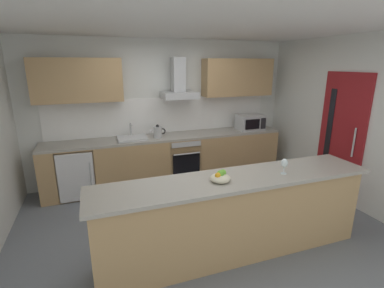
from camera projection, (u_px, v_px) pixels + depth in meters
name	position (u px, v px, depth m)	size (l,w,h in m)	color
ground	(198.00, 223.00, 4.04)	(5.93, 4.69, 0.02)	slate
ceiling	(199.00, 25.00, 3.32)	(5.93, 4.69, 0.02)	white
wall_back	(163.00, 111.00, 5.40)	(5.93, 0.12, 2.60)	silver
wall_right	(347.00, 121.00, 4.49)	(0.12, 4.69, 2.60)	silver
backsplash_tile	(164.00, 115.00, 5.36)	(4.19, 0.02, 0.66)	white
counter_back	(169.00, 159.00, 5.29)	(4.34, 0.60, 0.90)	tan
counter_island	(235.00, 216.00, 3.26)	(3.23, 0.64, 0.96)	tan
upper_cabinets	(165.00, 79.00, 5.02)	(4.28, 0.32, 0.70)	tan
side_door	(341.00, 138.00, 4.54)	(0.08, 0.85, 2.05)	maroon
oven	(182.00, 158.00, 5.34)	(0.60, 0.62, 0.80)	slate
refrigerator	(77.00, 172.00, 4.75)	(0.58, 0.60, 0.85)	white
microwave	(250.00, 122.00, 5.61)	(0.50, 0.38, 0.30)	#B7BABC
sink	(132.00, 138.00, 4.93)	(0.50, 0.40, 0.26)	silver
kettle	(158.00, 132.00, 5.02)	(0.29, 0.15, 0.24)	#B7BABC
range_hood	(179.00, 86.00, 5.09)	(0.62, 0.45, 0.72)	#B7BABC
wine_glass	(284.00, 163.00, 3.20)	(0.08, 0.08, 0.18)	silver
fruit_bowl	(220.00, 177.00, 3.02)	(0.22, 0.22, 0.13)	beige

